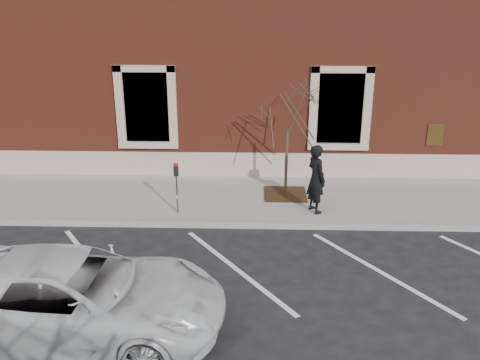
{
  "coord_description": "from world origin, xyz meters",
  "views": [
    {
      "loc": [
        0.41,
        -12.76,
        6.09
      ],
      "look_at": [
        0.0,
        0.6,
        1.1
      ],
      "focal_mm": 40.0,
      "sensor_mm": 36.0,
      "label": 1
    }
  ],
  "objects_px": {
    "man": "(316,179)",
    "parking_meter": "(176,179)",
    "sapling": "(288,110)",
    "white_truck": "(73,296)"
  },
  "relations": [
    {
      "from": "white_truck",
      "to": "parking_meter",
      "type": "bearing_deg",
      "value": -9.91
    },
    {
      "from": "man",
      "to": "white_truck",
      "type": "distance_m",
      "value": 7.25
    },
    {
      "from": "man",
      "to": "white_truck",
      "type": "bearing_deg",
      "value": 110.74
    },
    {
      "from": "parking_meter",
      "to": "white_truck",
      "type": "bearing_deg",
      "value": -96.99
    },
    {
      "from": "parking_meter",
      "to": "sapling",
      "type": "height_order",
      "value": "sapling"
    },
    {
      "from": "white_truck",
      "to": "man",
      "type": "bearing_deg",
      "value": -39.84
    },
    {
      "from": "man",
      "to": "parking_meter",
      "type": "distance_m",
      "value": 3.75
    },
    {
      "from": "man",
      "to": "sapling",
      "type": "distance_m",
      "value": 2.14
    },
    {
      "from": "sapling",
      "to": "white_truck",
      "type": "bearing_deg",
      "value": -122.45
    },
    {
      "from": "man",
      "to": "parking_meter",
      "type": "relative_size",
      "value": 1.35
    }
  ]
}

